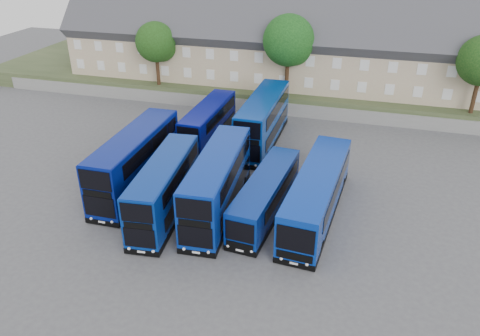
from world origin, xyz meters
The scene contains 13 objects.
ground centered at (0.00, 0.00, 0.00)m, with size 120.00×120.00×0.00m, color #4E4D53.
retaining_wall centered at (0.00, 24.00, 0.75)m, with size 70.00×0.40×1.50m, color slate.
earth_bank centered at (0.00, 34.00, 1.00)m, with size 80.00×20.00×2.00m, color #3A4828.
terrace_row centered at (6.00, 30.00, 6.60)m, with size 66.00×10.40×11.20m.
dd_front_left centered at (-6.54, 4.16, 2.38)m, with size 2.94×12.19×4.83m.
dd_front_mid centered at (-2.59, 1.08, 2.12)m, with size 3.53×11.05×4.32m.
dd_front_right centered at (1.11, 2.52, 2.31)m, with size 3.47×11.98×4.71m.
dd_rear_left centered at (-3.56, 13.82, 2.03)m, with size 2.58×10.45×4.13m.
dd_rear_right centered at (1.52, 15.72, 2.38)m, with size 2.87×12.20×4.84m.
coach_east_a centered at (4.71, 3.21, 1.50)m, with size 3.30×11.37×3.07m.
coach_east_b centered at (8.48, 3.99, 1.81)m, with size 3.83×13.65×3.69m.
tree_west centered at (-13.85, 25.10, 7.05)m, with size 4.80×4.80×7.65m.
tree_mid centered at (2.15, 25.60, 8.07)m, with size 5.76×5.76×9.18m.
Camera 1 is at (11.13, -26.59, 19.95)m, focal length 35.00 mm.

